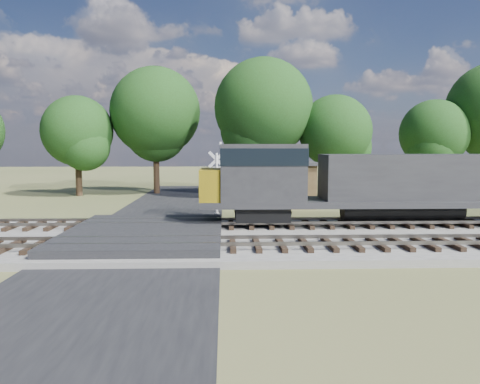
{
  "coord_description": "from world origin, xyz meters",
  "views": [
    {
      "loc": [
        3.66,
        -20.9,
        4.43
      ],
      "look_at": [
        4.43,
        2.0,
        2.17
      ],
      "focal_mm": 35.0,
      "sensor_mm": 36.0,
      "label": 1
    }
  ],
  "objects": [
    {
      "name": "ground",
      "position": [
        0.0,
        0.0,
        0.0
      ],
      "size": [
        160.0,
        160.0,
        0.0
      ],
      "primitive_type": "plane",
      "color": "#4B542D",
      "rests_on": "ground"
    },
    {
      "name": "ballast_bed",
      "position": [
        10.0,
        0.5,
        0.15
      ],
      "size": [
        140.0,
        10.0,
        0.3
      ],
      "primitive_type": "cube",
      "color": "gray",
      "rests_on": "ground"
    },
    {
      "name": "road",
      "position": [
        0.0,
        0.0,
        0.04
      ],
      "size": [
        7.0,
        60.0,
        0.08
      ],
      "primitive_type": "cube",
      "color": "black",
      "rests_on": "ground"
    },
    {
      "name": "crossing_panel",
      "position": [
        0.0,
        0.5,
        0.32
      ],
      "size": [
        7.0,
        9.0,
        0.62
      ],
      "primitive_type": "cube",
      "color": "#262628",
      "rests_on": "ground"
    },
    {
      "name": "track_near",
      "position": [
        3.12,
        -2.0,
        0.41
      ],
      "size": [
        140.0,
        2.6,
        0.33
      ],
      "color": "black",
      "rests_on": "ballast_bed"
    },
    {
      "name": "track_far",
      "position": [
        3.12,
        3.0,
        0.41
      ],
      "size": [
        140.0,
        2.6,
        0.33
      ],
      "color": "black",
      "rests_on": "ballast_bed"
    },
    {
      "name": "crossing_signal_far",
      "position": [
        3.11,
        7.75,
        1.72
      ],
      "size": [
        1.66,
        0.38,
        4.13
      ],
      "rotation": [
        0.0,
        0.0,
        3.04
      ],
      "color": "silver",
      "rests_on": "ground"
    },
    {
      "name": "equipment_shed",
      "position": [
        7.94,
        13.44,
        1.65
      ],
      "size": [
        4.81,
        4.81,
        3.27
      ],
      "rotation": [
        0.0,
        0.0,
        -0.0
      ],
      "color": "#402F1B",
      "rests_on": "ground"
    },
    {
      "name": "treeline",
      "position": [
        6.93,
        20.31,
        6.78
      ],
      "size": [
        82.22,
        11.85,
        11.76
      ],
      "color": "black",
      "rests_on": "ground"
    }
  ]
}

